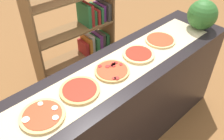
# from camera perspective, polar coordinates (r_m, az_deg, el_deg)

# --- Properties ---
(counter) EXTENTS (2.48, 0.56, 0.93)m
(counter) POSITION_cam_1_polar(r_m,az_deg,el_deg) (2.13, 0.00, -10.14)
(counter) COLOR black
(counter) RESTS_ON ground_plane
(parchment_paper) EXTENTS (2.09, 0.36, 0.00)m
(parchment_paper) POSITION_cam_1_polar(r_m,az_deg,el_deg) (1.80, 0.00, -0.47)
(parchment_paper) COLOR beige
(parchment_paper) RESTS_ON counter
(pizza_mozzarella_0) EXTENTS (0.28, 0.28, 0.03)m
(pizza_mozzarella_0) POSITION_cam_1_polar(r_m,az_deg,el_deg) (1.55, -16.14, -10.32)
(pizza_mozzarella_0) COLOR #DBB26B
(pizza_mozzarella_0) RESTS_ON parchment_paper
(pizza_plain_1) EXTENTS (0.28, 0.28, 0.02)m
(pizza_plain_1) POSITION_cam_1_polar(r_m,az_deg,el_deg) (1.65, -7.68, -4.71)
(pizza_plain_1) COLOR tan
(pizza_plain_1) RESTS_ON parchment_paper
(pizza_pepperoni_2) EXTENTS (0.26, 0.26, 0.02)m
(pizza_pepperoni_2) POSITION_cam_1_polar(r_m,az_deg,el_deg) (1.79, 0.08, -0.22)
(pizza_pepperoni_2) COLOR tan
(pizza_pepperoni_2) RESTS_ON parchment_paper
(pizza_plain_3) EXTENTS (0.26, 0.26, 0.02)m
(pizza_plain_3) POSITION_cam_1_polar(r_m,az_deg,el_deg) (1.97, 6.28, 3.74)
(pizza_plain_3) COLOR #E5C17F
(pizza_plain_3) RESTS_ON parchment_paper
(pizza_plain_4) EXTENTS (0.26, 0.26, 0.02)m
(pizza_plain_4) POSITION_cam_1_polar(r_m,az_deg,el_deg) (2.18, 11.32, 6.98)
(pizza_plain_4) COLOR #E5C17F
(pizza_plain_4) RESTS_ON parchment_paper
(watermelon) EXTENTS (0.27, 0.27, 0.27)m
(watermelon) POSITION_cam_1_polar(r_m,az_deg,el_deg) (2.43, 20.62, 12.17)
(watermelon) COLOR #2D6628
(watermelon) RESTS_ON counter
(bookshelf) EXTENTS (0.96, 0.35, 1.52)m
(bookshelf) POSITION_cam_1_polar(r_m,az_deg,el_deg) (2.78, -6.62, 9.63)
(bookshelf) COLOR brown
(bookshelf) RESTS_ON ground_plane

